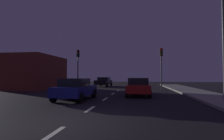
{
  "coord_description": "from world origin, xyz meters",
  "views": [
    {
      "loc": [
        2.32,
        -5.69,
        1.57
      ],
      "look_at": [
        -0.76,
        14.59,
        2.29
      ],
      "focal_mm": 28.57,
      "sensor_mm": 36.0,
      "label": 1
    }
  ],
  "objects": [
    {
      "name": "traffic_signal_right",
      "position": [
        4.88,
        15.4,
        3.38
      ],
      "size": [
        0.32,
        0.38,
        4.81
      ],
      "color": "#4C4C51",
      "rests_on": "ground_plane"
    },
    {
      "name": "car_adjacent_lane",
      "position": [
        -1.86,
        5.67,
        0.73
      ],
      "size": [
        2.04,
        3.94,
        1.43
      ],
      "color": "navy",
      "rests_on": "ground_plane"
    },
    {
      "name": "lane_stripe_fifth",
      "position": [
        0.0,
        14.0,
        0.0
      ],
      "size": [
        0.16,
        1.6,
        0.01
      ],
      "primitive_type": "cube",
      "color": "silver",
      "rests_on": "ground_plane"
    },
    {
      "name": "car_stopped_ahead",
      "position": [
        2.24,
        9.08,
        0.74
      ],
      "size": [
        1.92,
        4.54,
        1.44
      ],
      "color": "#B21919",
      "rests_on": "ground_plane"
    },
    {
      "name": "traffic_signal_left",
      "position": [
        -5.16,
        15.4,
        3.4
      ],
      "size": [
        0.32,
        0.38,
        4.85
      ],
      "color": "#4C4C51",
      "rests_on": "ground_plane"
    },
    {
      "name": "lane_stripe_nearest",
      "position": [
        0.0,
        -1.2,
        0.0
      ],
      "size": [
        0.16,
        1.6,
        0.01
      ],
      "primitive_type": "cube",
      "color": "silver",
      "rests_on": "ground_plane"
    },
    {
      "name": "lane_stripe_fourth",
      "position": [
        0.0,
        10.2,
        0.0
      ],
      "size": [
        0.16,
        1.6,
        0.01
      ],
      "primitive_type": "cube",
      "color": "silver",
      "rests_on": "ground_plane"
    },
    {
      "name": "lane_stripe_third",
      "position": [
        0.0,
        6.4,
        0.0
      ],
      "size": [
        0.16,
        1.6,
        0.01
      ],
      "primitive_type": "cube",
      "color": "silver",
      "rests_on": "ground_plane"
    },
    {
      "name": "ground_plane",
      "position": [
        0.0,
        7.0,
        0.0
      ],
      "size": [
        80.0,
        80.0,
        0.0
      ],
      "primitive_type": "plane",
      "color": "black"
    },
    {
      "name": "street_lamp_right",
      "position": [
        7.48,
        6.77,
        4.42
      ],
      "size": [
        2.09,
        0.36,
        7.33
      ],
      "color": "#4C4C51",
      "rests_on": "ground_plane"
    },
    {
      "name": "lane_stripe_second",
      "position": [
        0.0,
        2.6,
        0.0
      ],
      "size": [
        0.16,
        1.6,
        0.01
      ],
      "primitive_type": "cube",
      "color": "silver",
      "rests_on": "ground_plane"
    },
    {
      "name": "sidewalk_curb_right",
      "position": [
        7.5,
        7.0,
        0.07
      ],
      "size": [
        3.0,
        40.0,
        0.15
      ],
      "primitive_type": "cube",
      "color": "gray",
      "rests_on": "ground_plane"
    },
    {
      "name": "car_oncoming_far",
      "position": [
        -3.12,
        21.54,
        0.74
      ],
      "size": [
        2.18,
        4.28,
        1.43
      ],
      "color": "black",
      "rests_on": "ground_plane"
    },
    {
      "name": "storefront_left",
      "position": [
        -10.28,
        15.03,
        2.05
      ],
      "size": [
        4.55,
        7.56,
        4.1
      ],
      "primitive_type": "cube",
      "color": "maroon",
      "rests_on": "ground_plane"
    }
  ]
}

